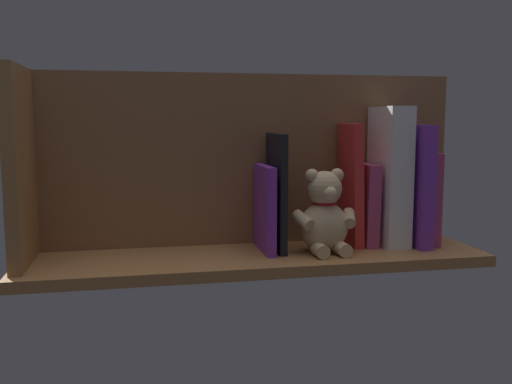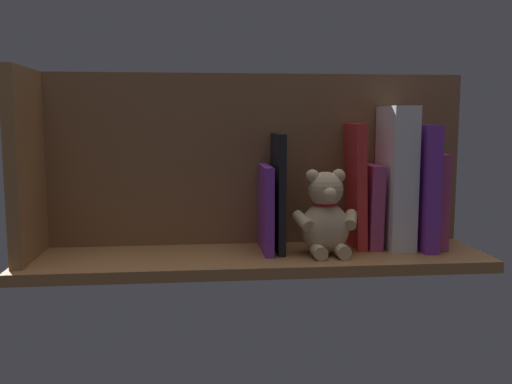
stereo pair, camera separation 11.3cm
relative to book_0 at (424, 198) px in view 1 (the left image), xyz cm
name	(u,v)px [view 1 (the left image)]	position (x,y,z in cm)	size (l,w,h in cm)	color
ground_plane	(256,258)	(38.32, 2.68, -11.04)	(92.62, 24.49, 2.20)	#9E6B3D
shelf_back_panel	(247,160)	(38.32, -7.32, 8.40)	(92.62, 1.50, 36.67)	brown
shelf_side_divider	(20,167)	(82.63, 2.68, 8.40)	(2.40, 18.49, 36.67)	#9E6B3D
book_0	(424,198)	(0.00, 0.00, 0.00)	(1.90, 12.33, 19.88)	#B23F72
book_1	(413,185)	(3.40, 1.09, 3.00)	(2.99, 14.51, 25.87)	purple
dictionary_thick_white	(389,176)	(8.49, 0.17, 4.91)	(5.27, 12.48, 29.70)	white
book_2	(365,204)	(13.46, -0.87, -1.18)	(2.76, 10.59, 17.52)	#B23F72
book_3	(350,185)	(16.84, -1.01, 3.11)	(2.09, 10.31, 26.10)	red
teddy_bear	(324,216)	(24.52, 4.68, -2.40)	(13.89, 11.13, 17.13)	#D1B284
book_4	(276,192)	(33.52, 0.36, 2.12)	(1.47, 13.05, 24.12)	black
book_5	(265,208)	(36.12, 0.78, -1.11)	(1.80, 13.90, 17.66)	purple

